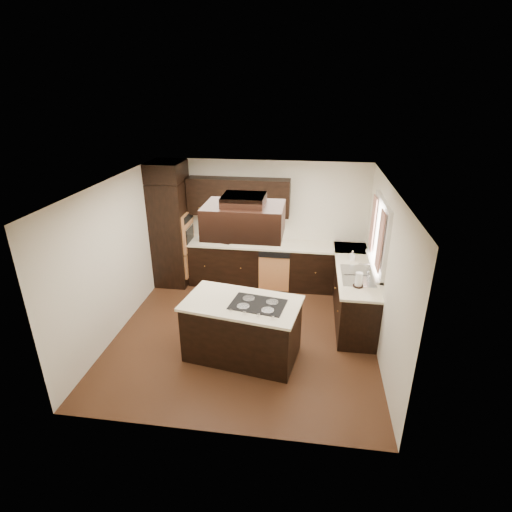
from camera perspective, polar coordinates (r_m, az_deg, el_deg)
name	(u,v)px	position (r m, az deg, el deg)	size (l,w,h in m)	color
floor	(245,333)	(6.80, -1.57, -10.98)	(4.20, 4.20, 0.02)	brown
ceiling	(243,184)	(5.77, -1.84, 10.20)	(4.20, 4.20, 0.02)	white
wall_back	(261,222)	(8.12, 0.78, 4.85)	(4.20, 0.02, 2.50)	silver
wall_front	(211,346)	(4.38, -6.38, -12.64)	(4.20, 0.02, 2.50)	silver
wall_left	(116,257)	(6.83, -19.43, -0.18)	(0.02, 4.20, 2.50)	silver
wall_right	(385,273)	(6.21, 17.90, -2.33)	(0.02, 4.20, 2.50)	silver
oven_column	(171,234)	(8.22, -11.98, 3.14)	(0.65, 0.75, 2.12)	black
wall_oven_face	(188,232)	(8.09, -9.67, 3.45)	(0.05, 0.62, 0.78)	#DD8F51
base_cabinets_back	(261,265)	(8.13, 0.72, -1.28)	(2.93, 0.60, 0.88)	black
base_cabinets_right	(353,291)	(7.32, 13.69, -4.93)	(0.60, 2.40, 0.88)	black
countertop_back	(261,244)	(7.94, 0.72, 1.70)	(2.93, 0.63, 0.04)	white
countertop_right	(355,268)	(7.11, 13.92, -1.65)	(0.63, 2.40, 0.04)	white
upper_cabinets	(239,197)	(7.86, -2.51, 8.45)	(2.00, 0.34, 0.72)	black
dishwasher_front	(274,274)	(7.85, 2.57, -2.57)	(0.60, 0.05, 0.72)	#DD8F51
window_frame	(380,235)	(6.56, 17.27, 2.91)	(0.06, 1.32, 1.12)	white
window_pane	(382,235)	(6.56, 17.51, 2.89)	(0.00, 1.20, 1.00)	white
curtain_left	(380,241)	(6.14, 17.32, 2.03)	(0.02, 0.34, 0.90)	beige
curtain_right	(373,223)	(6.92, 16.35, 4.52)	(0.02, 0.34, 0.90)	beige
sink_rim	(358,275)	(6.79, 14.31, -2.70)	(0.52, 0.84, 0.01)	silver
island	(242,330)	(6.07, -1.99, -10.53)	(1.62, 0.88, 0.88)	black
island_top	(242,303)	(5.82, -2.05, -6.77)	(1.68, 0.94, 0.04)	white
cooktop	(258,304)	(5.74, 0.27, -6.92)	(0.76, 0.51, 0.01)	black
range_hood	(244,220)	(5.33, -1.73, 5.17)	(1.05, 0.72, 0.42)	black
hood_duct	(244,200)	(5.25, -1.76, 8.03)	(0.55, 0.50, 0.13)	black
blender_base	(213,238)	(8.10, -6.13, 2.54)	(0.15, 0.15, 0.10)	silver
blender_pitcher	(213,230)	(8.03, -6.18, 3.75)	(0.13, 0.13, 0.26)	silver
spice_rack	(221,235)	(7.93, -5.05, 3.00)	(0.39, 0.10, 0.32)	black
mixing_bowl	(204,239)	(8.13, -7.43, 2.43)	(0.26, 0.26, 0.06)	white
soap_bottle	(352,255)	(7.32, 13.57, 0.07)	(0.08, 0.08, 0.18)	white
paper_towel	(359,280)	(6.38, 14.46, -3.32)	(0.11, 0.11, 0.24)	white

